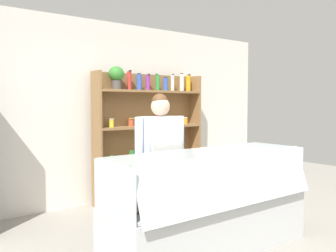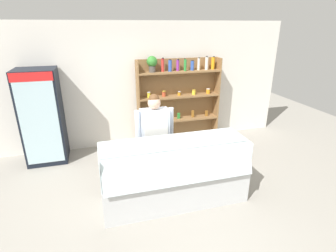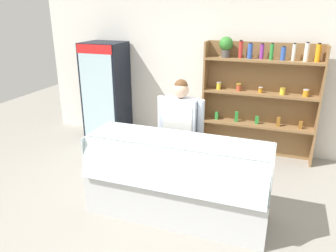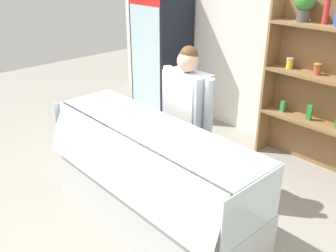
% 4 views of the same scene
% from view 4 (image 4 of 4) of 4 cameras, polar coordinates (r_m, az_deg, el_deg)
% --- Properties ---
extents(ground_plane, '(12.00, 12.00, 0.00)m').
position_cam_4_polar(ground_plane, '(3.79, -2.58, -13.73)').
color(ground_plane, gray).
extents(back_wall, '(6.80, 0.10, 2.70)m').
position_cam_4_polar(back_wall, '(4.91, 18.97, 11.61)').
color(back_wall, white).
rests_on(back_wall, ground).
extents(drinks_fridge, '(0.74, 0.66, 1.86)m').
position_cam_4_polar(drinks_fridge, '(5.94, -1.00, 10.83)').
color(drinks_fridge, black).
rests_on(drinks_fridge, ground).
extents(deli_display_case, '(2.20, 0.77, 1.01)m').
position_cam_4_polar(deli_display_case, '(3.53, -2.71, -10.63)').
color(deli_display_case, silver).
rests_on(deli_display_case, ground).
extents(shop_clerk, '(0.65, 0.25, 1.59)m').
position_cam_4_polar(shop_clerk, '(3.69, 2.84, 2.17)').
color(shop_clerk, '#383D51').
rests_on(shop_clerk, ground).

